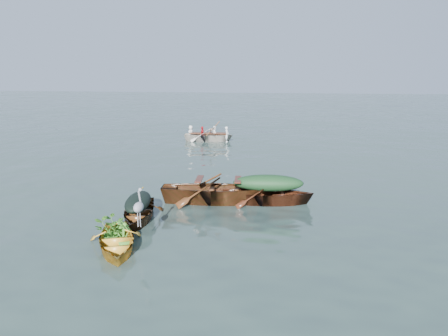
% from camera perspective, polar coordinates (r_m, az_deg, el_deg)
% --- Properties ---
extents(ground, '(140.00, 140.00, 0.00)m').
position_cam_1_polar(ground, '(12.83, -0.11, -5.97)').
color(ground, '#31443E').
rests_on(ground, ground).
extents(yellow_dinghy, '(2.30, 3.14, 0.76)m').
position_cam_1_polar(yellow_dinghy, '(10.68, -13.86, -10.31)').
color(yellow_dinghy, yellow).
rests_on(yellow_dinghy, ground).
extents(dark_covered_boat, '(1.72, 3.38, 0.78)m').
position_cam_1_polar(dark_covered_boat, '(12.54, -11.06, -6.66)').
color(dark_covered_boat, '#573414').
rests_on(dark_covered_boat, ground).
extents(green_tarp_boat, '(4.09, 1.59, 0.91)m').
position_cam_1_polar(green_tarp_boat, '(13.84, 5.73, -4.63)').
color(green_tarp_boat, '#472110').
rests_on(green_tarp_boat, ground).
extents(open_wooden_boat, '(5.15, 2.04, 1.21)m').
position_cam_1_polar(open_wooden_boat, '(13.88, -0.70, -4.52)').
color(open_wooden_boat, '#4F2713').
rests_on(open_wooden_boat, ground).
extents(rowed_boat, '(4.08, 1.38, 0.94)m').
position_cam_1_polar(rowed_boat, '(25.87, -2.02, 3.53)').
color(rowed_boat, beige).
rests_on(rowed_boat, ground).
extents(dark_tarp_cover, '(0.94, 1.86, 0.40)m').
position_cam_1_polar(dark_tarp_cover, '(12.36, -11.18, -4.09)').
color(dark_tarp_cover, black).
rests_on(dark_tarp_cover, dark_covered_boat).
extents(green_tarp_cover, '(2.25, 0.88, 0.52)m').
position_cam_1_polar(green_tarp_cover, '(13.65, 5.80, -1.77)').
color(green_tarp_cover, '#153317').
rests_on(green_tarp_cover, green_tarp_boat).
extents(thwart_benches, '(2.59, 1.18, 0.04)m').
position_cam_1_polar(thwart_benches, '(13.71, -0.71, -2.02)').
color(thwart_benches, '#43190F').
rests_on(thwart_benches, open_wooden_boat).
extents(heron, '(0.42, 0.48, 0.92)m').
position_cam_1_polar(heron, '(10.44, -11.07, -5.78)').
color(heron, '#92949A').
rests_on(heron, yellow_dinghy).
extents(dinghy_weeds, '(1.00, 1.10, 0.60)m').
position_cam_1_polar(dinghy_weeds, '(10.96, -13.95, -5.92)').
color(dinghy_weeds, '#32751E').
rests_on(dinghy_weeds, yellow_dinghy).
extents(rowers, '(2.86, 1.21, 0.76)m').
position_cam_1_polar(rowers, '(25.75, -2.03, 5.41)').
color(rowers, white).
rests_on(rowers, rowed_boat).
extents(oars, '(0.71, 2.62, 0.06)m').
position_cam_1_polar(oars, '(25.80, -2.03, 4.63)').
color(oars, '#985E39').
rests_on(oars, rowed_boat).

